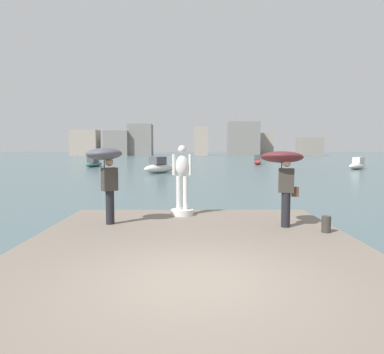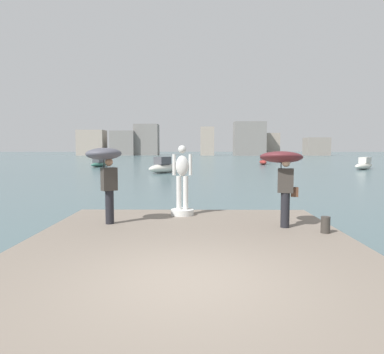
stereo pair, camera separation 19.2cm
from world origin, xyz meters
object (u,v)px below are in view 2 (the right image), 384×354
onlooker_right (282,166)px  boat_far (164,167)px  mooring_bollard (325,225)px  onlooker_left (105,164)px  boat_mid (99,163)px  statue_white_figure (182,188)px  boat_leftward (364,165)px  boat_near (263,161)px

onlooker_right → boat_far: size_ratio=0.47×
mooring_bollard → onlooker_left: bearing=169.8°
boat_mid → statue_white_figure: bearing=-71.6°
boat_far → boat_leftward: bearing=16.3°
boat_near → mooring_bollard: bearing=-98.5°
boat_mid → boat_leftward: 31.96m
onlooker_right → boat_leftward: 36.53m
statue_white_figure → boat_mid: (-12.09, 36.28, -0.74)m
statue_white_figure → mooring_bollard: 4.18m
onlooker_left → onlooker_right: size_ratio=1.03×
mooring_bollard → boat_near: bearing=81.5°
boat_near → boat_leftward: 15.18m
onlooker_left → mooring_bollard: onlooker_left is taller
mooring_bollard → boat_far: 27.30m
onlooker_right → boat_far: onlooker_right is taller
onlooker_right → boat_near: (7.61, 44.47, -1.42)m
boat_leftward → boat_near: bearing=127.3°
statue_white_figure → boat_leftward: statue_white_figure is taller
boat_mid → boat_far: (9.44, -11.95, 0.10)m
statue_white_figure → onlooker_right: 3.12m
boat_leftward → onlooker_left: bearing=-123.6°
mooring_bollard → boat_mid: (-15.53, 38.56, -0.12)m
onlooker_left → onlooker_right: bearing=-4.1°
boat_mid → boat_leftward: (31.48, -5.51, 0.04)m
mooring_bollard → boat_far: size_ratio=0.09×
boat_near → boat_mid: bearing=-163.6°
onlooker_right → boat_far: bearing=101.4°
onlooker_right → mooring_bollard: size_ratio=5.04×
onlooker_right → mooring_bollard: onlooker_right is taller
boat_far → onlooker_left: bearing=-88.4°
mooring_bollard → boat_far: (-6.09, 26.61, -0.02)m
boat_mid → boat_leftward: bearing=-9.9°
boat_near → boat_far: 22.52m
onlooker_left → mooring_bollard: (5.39, -0.97, -1.37)m
onlooker_left → boat_far: 25.68m
onlooker_left → boat_leftward: (21.33, 32.08, -1.46)m
boat_leftward → boat_mid: bearing=170.1°
statue_white_figure → boat_near: (10.18, 42.84, -0.70)m
statue_white_figure → mooring_bollard: (3.44, -2.28, -0.62)m
onlooker_right → boat_far: (-5.21, 25.96, -1.36)m
statue_white_figure → boat_mid: bearing=108.4°
statue_white_figure → onlooker_left: 2.46m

